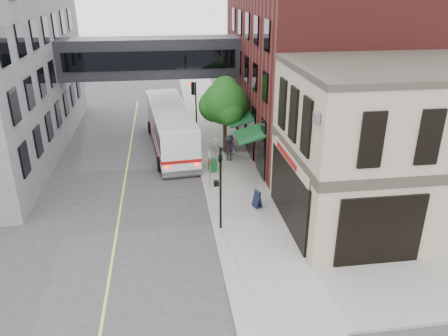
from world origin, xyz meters
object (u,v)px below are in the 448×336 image
object	(u,v)px
pedestrian_a	(216,144)
sandwich_board	(257,199)
bus	(170,126)
pedestrian_c	(229,148)
pedestrian_b	(232,145)
newspaper_box	(213,165)

from	to	relation	value
pedestrian_a	sandwich_board	size ratio (longest dim) A/B	1.55
bus	sandwich_board	bearing A→B (deg)	-67.13
pedestrian_c	sandwich_board	distance (m)	7.27
bus	sandwich_board	world-z (taller)	bus
pedestrian_b	sandwich_board	bearing A→B (deg)	-102.12
pedestrian_a	pedestrian_b	size ratio (longest dim) A/B	1.02
newspaper_box	bus	bearing A→B (deg)	95.89
pedestrian_a	sandwich_board	world-z (taller)	pedestrian_a
pedestrian_a	sandwich_board	xyz separation A→B (m)	(1.31, -8.64, -0.28)
pedestrian_b	sandwich_board	distance (m)	8.36
pedestrian_a	newspaper_box	bearing A→B (deg)	-88.92
pedestrian_a	newspaper_box	size ratio (longest dim) A/B	1.70
pedestrian_b	pedestrian_a	bearing A→B (deg)	152.69
bus	sandwich_board	size ratio (longest dim) A/B	12.04
pedestrian_b	pedestrian_c	distance (m)	1.19
pedestrian_b	sandwich_board	world-z (taller)	pedestrian_b
bus	pedestrian_c	world-z (taller)	bus
bus	pedestrian_b	bearing A→B (deg)	-29.18
pedestrian_c	newspaper_box	world-z (taller)	pedestrian_c
bus	pedestrian_c	xyz separation A→B (m)	(4.04, -3.58, -0.73)
pedestrian_c	pedestrian_b	bearing A→B (deg)	83.16
bus	pedestrian_c	distance (m)	5.45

